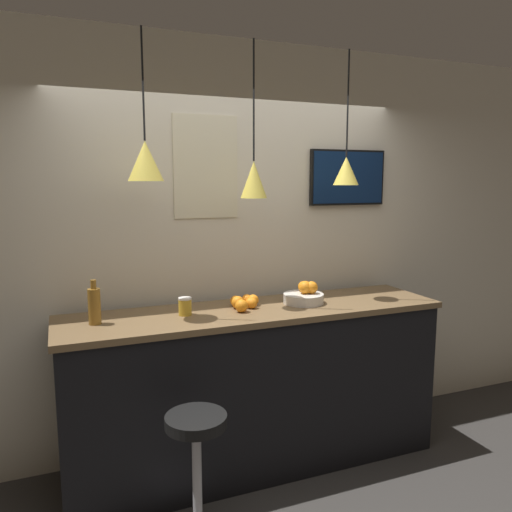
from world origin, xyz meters
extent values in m
cube|color=beige|center=(0.00, 1.16, 1.45)|extent=(8.00, 0.06, 2.90)
cube|color=black|center=(0.00, 0.73, 0.53)|extent=(2.49, 0.60, 1.06)
cube|color=brown|center=(0.00, 0.73, 1.08)|extent=(2.53, 0.64, 0.04)
cylinder|color=#B7B7BC|center=(-0.58, 0.12, 0.35)|extent=(0.05, 0.05, 0.66)
cylinder|color=black|center=(-0.58, 0.12, 0.70)|extent=(0.32, 0.32, 0.06)
cylinder|color=beige|center=(0.36, 0.75, 1.13)|extent=(0.28, 0.28, 0.07)
sphere|color=orange|center=(0.37, 0.74, 1.21)|extent=(0.09, 0.09, 0.09)
sphere|color=orange|center=(0.41, 0.73, 1.21)|extent=(0.09, 0.09, 0.09)
sphere|color=orange|center=(0.38, 0.76, 1.21)|extent=(0.09, 0.09, 0.09)
sphere|color=orange|center=(0.38, 0.80, 1.20)|extent=(0.07, 0.07, 0.07)
sphere|color=orange|center=(-0.03, 0.74, 1.13)|extent=(0.07, 0.07, 0.07)
sphere|color=orange|center=(-0.11, 0.78, 1.14)|extent=(0.08, 0.08, 0.08)
sphere|color=orange|center=(-0.12, 0.68, 1.14)|extent=(0.08, 0.08, 0.08)
sphere|color=orange|center=(-0.02, 0.85, 1.14)|extent=(0.07, 0.07, 0.07)
sphere|color=orange|center=(-0.10, 0.84, 1.13)|extent=(0.07, 0.07, 0.07)
sphere|color=orange|center=(0.01, 0.81, 1.14)|extent=(0.08, 0.08, 0.08)
sphere|color=orange|center=(-0.03, 0.75, 1.13)|extent=(0.07, 0.07, 0.07)
cylinder|color=olive|center=(-1.01, 0.75, 1.20)|extent=(0.07, 0.07, 0.21)
cylinder|color=olive|center=(-1.01, 0.75, 1.34)|extent=(0.03, 0.03, 0.05)
cylinder|color=gold|center=(-0.47, 0.75, 1.15)|extent=(0.08, 0.08, 0.10)
cylinder|color=white|center=(-0.47, 0.75, 1.20)|extent=(0.08, 0.08, 0.01)
cylinder|color=black|center=(-0.68, 0.77, 2.48)|extent=(0.01, 0.01, 0.64)
cone|color=#EAD14C|center=(-0.68, 0.77, 2.05)|extent=(0.21, 0.21, 0.23)
sphere|color=#F9EFCC|center=(-0.68, 0.77, 1.95)|extent=(0.04, 0.04, 0.04)
cylinder|color=black|center=(0.00, 0.77, 2.43)|extent=(0.01, 0.01, 0.74)
cone|color=#EAD14C|center=(0.00, 0.77, 1.94)|extent=(0.17, 0.17, 0.24)
sphere|color=#F9EFCC|center=(0.00, 0.77, 1.84)|extent=(0.04, 0.04, 0.04)
cylinder|color=black|center=(0.68, 0.77, 2.45)|extent=(0.01, 0.01, 0.70)
cone|color=#EAD14C|center=(0.68, 0.77, 2.00)|extent=(0.18, 0.18, 0.19)
sphere|color=#F9EFCC|center=(0.68, 0.77, 1.92)|extent=(0.04, 0.04, 0.04)
cube|color=black|center=(0.91, 1.11, 1.96)|extent=(0.64, 0.04, 0.42)
cube|color=#0F2347|center=(0.91, 1.09, 1.96)|extent=(0.61, 0.01, 0.39)
cube|color=beige|center=(-0.21, 1.13, 2.02)|extent=(0.46, 0.01, 0.70)
camera|label=1|loc=(-1.19, -2.23, 1.93)|focal=35.00mm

